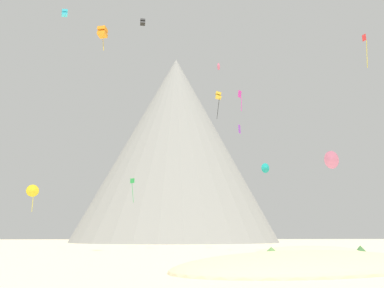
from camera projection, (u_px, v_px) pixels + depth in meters
The scene contains 20 objects.
ground_plane at pixel (230, 264), 33.61m from camera, with size 400.00×400.00×0.00m, color beige.
dune_foreground_left at pixel (311, 255), 49.17m from camera, with size 12.51×14.82×1.97m, color beige.
dune_foreground_right at pixel (310, 268), 29.00m from camera, with size 21.56×12.59×2.37m, color #CCBA8E.
bush_near_left at pixel (271, 252), 43.60m from camera, with size 2.33×2.33×1.02m, color #568442.
bush_near_right at pixel (361, 251), 46.90m from camera, with size 1.94×1.94×1.09m, color #386633.
bush_far_right at pixel (308, 250), 55.80m from camera, with size 1.37×1.37×0.61m, color #568442.
bush_far_left at pixel (337, 251), 50.18m from camera, with size 1.08×1.08×0.84m, color #477238.
rock_massif at pixel (173, 155), 138.19m from camera, with size 74.09×74.09×60.33m.
kite_orange_high at pixel (102, 32), 58.20m from camera, with size 1.43×1.47×3.38m.
kite_black_high at pixel (143, 22), 78.54m from camera, with size 0.92×0.98×1.06m.
kite_pink_low at pixel (331, 160), 56.72m from camera, with size 1.55×2.41×2.37m.
kite_yellow_low at pixel (33, 191), 68.88m from camera, with size 2.08×1.14×4.31m.
kite_cyan_high at pixel (65, 13), 73.38m from camera, with size 1.17×1.14×1.15m.
kite_magenta_mid at pixel (240, 97), 61.16m from camera, with size 0.65×0.44×3.12m.
kite_teal_low at pixel (266, 168), 65.50m from camera, with size 1.57×0.94×1.52m.
kite_rainbow_high at pixel (219, 66), 87.18m from camera, with size 1.13×1.42×1.46m.
kite_violet_mid at pixel (240, 129), 64.91m from camera, with size 0.52×0.70×1.30m.
kite_red_high at pixel (365, 44), 60.76m from camera, with size 0.49×0.66×4.93m.
kite_gold_high at pixel (218, 96), 75.39m from camera, with size 1.12×1.04×4.94m.
kite_green_low at pixel (132, 184), 76.18m from camera, with size 0.75×0.81×4.27m.
Camera 1 is at (-7.56, -34.13, 2.20)m, focal length 40.28 mm.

